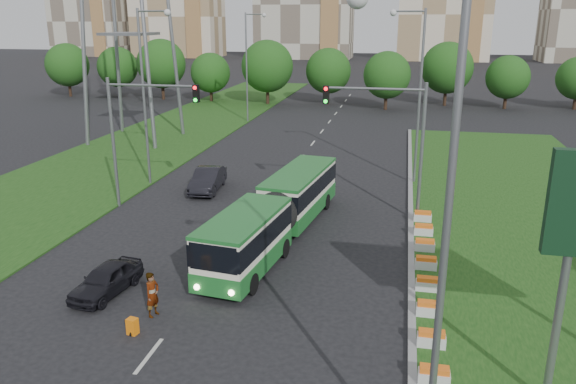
% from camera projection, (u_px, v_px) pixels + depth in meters
% --- Properties ---
extents(ground, '(360.00, 360.00, 0.00)m').
position_uv_depth(ground, '(271.00, 287.00, 24.71)').
color(ground, black).
rests_on(ground, ground).
extents(grass_median, '(14.00, 60.00, 0.15)m').
position_uv_depth(grass_median, '(545.00, 241.00, 29.67)').
color(grass_median, '#174112').
rests_on(grass_median, ground).
extents(median_kerb, '(0.30, 60.00, 0.18)m').
position_uv_depth(median_kerb, '(411.00, 231.00, 31.00)').
color(median_kerb, gray).
rests_on(median_kerb, ground).
extents(left_verge, '(12.00, 110.00, 0.10)m').
position_uv_depth(left_verge, '(143.00, 147.00, 51.55)').
color(left_verge, '#174112').
rests_on(left_verge, ground).
extents(lane_markings, '(0.20, 100.00, 0.01)m').
position_uv_depth(lane_markings, '(292.00, 170.00, 44.00)').
color(lane_markings, '#BBBBB4').
rests_on(lane_markings, ground).
extents(flower_planters, '(1.10, 18.10, 0.60)m').
position_uv_depth(flower_planters, '(427.00, 284.00, 24.03)').
color(flower_planters, silver).
rests_on(flower_planters, grass_median).
extents(traffic_mast_median, '(5.76, 0.32, 8.00)m').
position_uv_depth(traffic_mast_median, '(394.00, 130.00, 31.57)').
color(traffic_mast_median, gray).
rests_on(traffic_mast_median, ground).
extents(traffic_mast_left, '(5.76, 0.32, 8.00)m').
position_uv_depth(traffic_mast_left, '(136.00, 123.00, 33.55)').
color(traffic_mast_left, gray).
rests_on(traffic_mast_left, ground).
extents(street_lamps, '(36.00, 60.00, 12.00)m').
position_uv_depth(street_lamps, '(260.00, 114.00, 32.87)').
color(street_lamps, gray).
rests_on(street_lamps, ground).
extents(tree_line, '(120.00, 8.00, 9.00)m').
position_uv_depth(tree_line, '(443.00, 74.00, 72.93)').
color(tree_line, '#1B4A13').
rests_on(tree_line, ground).
extents(articulated_bus, '(2.37, 15.21, 2.50)m').
position_uv_depth(articulated_bus, '(276.00, 212.00, 29.61)').
color(articulated_bus, white).
rests_on(articulated_bus, ground).
extents(car_left_near, '(2.07, 4.00, 1.30)m').
position_uv_depth(car_left_near, '(106.00, 279.00, 23.97)').
color(car_left_near, black).
rests_on(car_left_near, ground).
extents(car_left_far, '(2.10, 4.88, 1.56)m').
position_uv_depth(car_left_far, '(208.00, 180.00, 38.40)').
color(car_left_far, black).
rests_on(car_left_far, ground).
extents(pedestrian, '(0.61, 0.77, 1.86)m').
position_uv_depth(pedestrian, '(152.00, 294.00, 22.08)').
color(pedestrian, gray).
rests_on(pedestrian, ground).
extents(shopping_trolley, '(0.37, 0.39, 0.64)m').
position_uv_depth(shopping_trolley, '(132.00, 326.00, 20.95)').
color(shopping_trolley, orange).
rests_on(shopping_trolley, ground).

